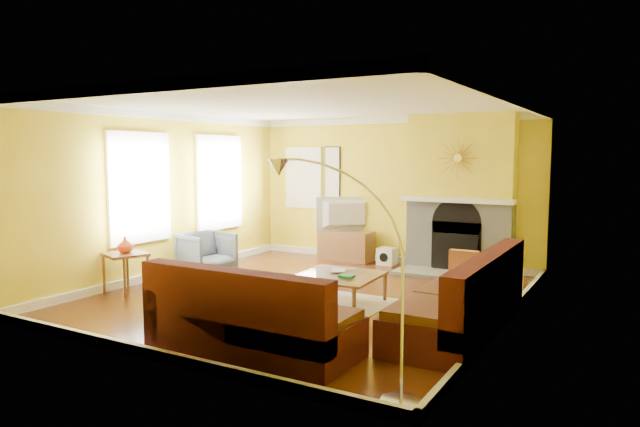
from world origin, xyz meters
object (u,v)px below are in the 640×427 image
Objects in this scene: coffee_table at (338,289)px; side_table at (126,273)px; armchair at (207,253)px; arc_lamp at (342,279)px; sectional_sofa at (355,286)px; media_console at (346,246)px.

coffee_table is 1.79× the size of side_table.
armchair is 5.30m from arc_lamp.
side_table is at bearing -170.31° from armchair.
sectional_sofa is 3.57× the size of media_console.
coffee_table is at bearing -64.59° from media_console.
media_console is at bearing 116.98° from arc_lamp.
media_console is at bearing 68.12° from side_table.
sectional_sofa is 4.12m from media_console.
armchair is 1.33× the size of side_table.
coffee_table is 2.91m from armchair.
arc_lamp is at bearing -112.19° from armchair.
media_console reaches higher than coffee_table.
side_table is at bearing -111.88° from media_console.
media_console is at bearing 118.72° from sectional_sofa.
armchair is at bearing -121.82° from media_console.
armchair is at bearing 143.41° from arc_lamp.
side_table is (-0.13, -1.60, -0.06)m from armchair.
sectional_sofa is 1.85× the size of arc_lamp.
sectional_sofa is 3.65m from armchair.
side_table is 0.30× the size of arc_lamp.
sectional_sofa is 6.14× the size of side_table.
sectional_sofa is at bearing -48.99° from coffee_table.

